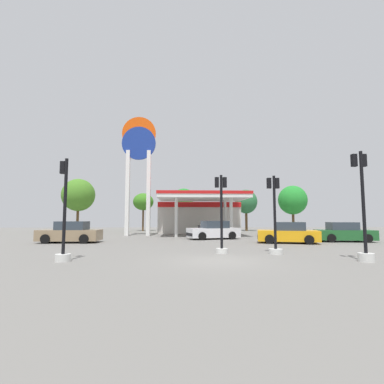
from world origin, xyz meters
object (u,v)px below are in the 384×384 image
(car_1, at_px, (288,234))
(car_2, at_px, (214,231))
(car_0, at_px, (70,233))
(tree_4, at_px, (293,200))
(tree_1, at_px, (143,202))
(car_3, at_px, (344,233))
(tree_0, at_px, (78,195))
(station_pole_sign, at_px, (139,160))
(tree_2, at_px, (184,198))
(traffic_signal_3, at_px, (275,224))
(traffic_signal_1, at_px, (64,228))
(tree_3, at_px, (246,202))
(traffic_signal_0, at_px, (221,220))
(traffic_signal_2, at_px, (364,220))

(car_1, height_order, car_2, car_2)
(car_0, xyz_separation_m, tree_4, (25.01, 18.24, 3.74))
(car_0, relative_size, tree_1, 0.84)
(car_3, distance_m, tree_0, 32.65)
(car_0, xyz_separation_m, tree_0, (-5.51, 17.44, 4.30))
(tree_0, relative_size, tree_4, 1.10)
(car_0, distance_m, car_1, 16.69)
(station_pole_sign, bearing_deg, tree_1, 94.01)
(tree_2, bearing_deg, traffic_signal_3, -80.35)
(car_2, distance_m, tree_0, 22.62)
(station_pole_sign, relative_size, traffic_signal_1, 2.85)
(tree_2, bearing_deg, tree_3, 5.96)
(car_1, distance_m, car_3, 5.15)
(station_pole_sign, relative_size, tree_3, 2.15)
(traffic_signal_1, relative_size, tree_0, 0.63)
(traffic_signal_0, relative_size, traffic_signal_2, 0.87)
(tree_2, xyz_separation_m, tree_3, (9.25, 0.97, -0.50))
(traffic_signal_1, bearing_deg, traffic_signal_0, 18.97)
(traffic_signal_1, distance_m, tree_4, 35.55)
(car_0, relative_size, traffic_signal_0, 1.09)
(traffic_signal_3, height_order, tree_4, tree_4)
(station_pole_sign, xyz_separation_m, car_0, (-3.96, -8.39, -7.49))
(car_3, xyz_separation_m, tree_1, (-18.50, 19.65, 3.53))
(traffic_signal_0, distance_m, tree_3, 27.52)
(car_1, bearing_deg, tree_3, 85.24)
(car_2, height_order, tree_1, tree_1)
(traffic_signal_3, bearing_deg, car_0, 150.52)
(tree_0, height_order, tree_1, tree_0)
(car_0, relative_size, traffic_signal_3, 1.11)
(station_pole_sign, bearing_deg, tree_2, 62.30)
(car_2, relative_size, tree_4, 0.74)
(traffic_signal_1, bearing_deg, station_pole_sign, 87.84)
(station_pole_sign, distance_m, tree_3, 18.38)
(tree_1, distance_m, tree_4, 21.87)
(car_1, distance_m, tree_1, 25.00)
(traffic_signal_3, xyz_separation_m, tree_3, (4.87, 26.76, 2.69))
(car_0, xyz_separation_m, car_2, (11.52, 3.18, -0.00))
(station_pole_sign, distance_m, tree_1, 11.86)
(station_pole_sign, xyz_separation_m, tree_4, (21.05, 9.85, -3.75))
(traffic_signal_0, bearing_deg, traffic_signal_2, -29.15)
(car_3, bearing_deg, traffic_signal_0, -147.29)
(traffic_signal_1, height_order, tree_2, tree_2)
(traffic_signal_3, distance_m, tree_4, 28.46)
(station_pole_sign, relative_size, car_1, 2.74)
(car_2, relative_size, tree_3, 0.81)
(traffic_signal_3, xyz_separation_m, tree_4, (11.53, 25.86, 2.89))
(traffic_signal_2, height_order, tree_0, tree_0)
(car_0, relative_size, car_2, 0.94)
(traffic_signal_2, relative_size, tree_1, 0.89)
(car_3, relative_size, tree_2, 0.75)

